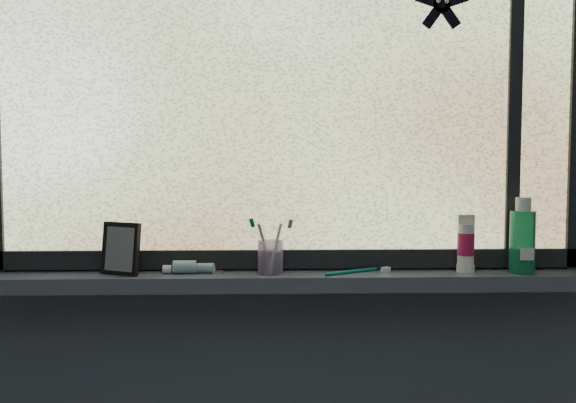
% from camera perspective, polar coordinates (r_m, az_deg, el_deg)
% --- Properties ---
extents(wall_back, '(3.00, 0.01, 2.50)m').
position_cam_1_polar(wall_back, '(1.73, 0.03, 1.60)').
color(wall_back, '#9EA3A8').
rests_on(wall_back, ground).
extents(windowsill, '(1.62, 0.14, 0.04)m').
position_cam_1_polar(windowsill, '(1.69, 0.11, -7.04)').
color(windowsill, '#464C5D').
rests_on(windowsill, wall_back).
extents(window_pane, '(1.50, 0.01, 1.00)m').
position_cam_1_polar(window_pane, '(1.72, 0.05, 10.94)').
color(window_pane, silver).
rests_on(window_pane, wall_back).
extents(frame_bottom, '(1.60, 0.03, 0.05)m').
position_cam_1_polar(frame_bottom, '(1.72, 0.05, -5.10)').
color(frame_bottom, black).
rests_on(frame_bottom, windowsill).
extents(frame_mullion, '(0.03, 0.03, 1.00)m').
position_cam_1_polar(frame_mullion, '(1.83, 19.48, 10.27)').
color(frame_mullion, black).
rests_on(frame_mullion, wall_back).
extents(starfish_sticker, '(0.15, 0.02, 0.15)m').
position_cam_1_polar(starfish_sticker, '(1.80, 13.50, 16.68)').
color(starfish_sticker, black).
rests_on(starfish_sticker, window_pane).
extents(vanity_mirror, '(0.12, 0.09, 0.13)m').
position_cam_1_polar(vanity_mirror, '(1.70, -14.64, -4.07)').
color(vanity_mirror, black).
rests_on(vanity_mirror, windowsill).
extents(toothpaste_tube, '(0.19, 0.05, 0.03)m').
position_cam_1_polar(toothpaste_tube, '(1.69, -8.50, -5.77)').
color(toothpaste_tube, silver).
rests_on(toothpaste_tube, windowsill).
extents(toothbrush_cup, '(0.07, 0.07, 0.09)m').
position_cam_1_polar(toothbrush_cup, '(1.67, -1.58, -4.96)').
color(toothbrush_cup, '#BDA5DA').
rests_on(toothbrush_cup, windowsill).
extents(toothbrush_lying, '(0.19, 0.12, 0.01)m').
position_cam_1_polar(toothbrush_lying, '(1.69, 5.66, -6.13)').
color(toothbrush_lying, '#0C6D67').
rests_on(toothbrush_lying, windowsill).
extents(mouthwash_bottle, '(0.08, 0.08, 0.16)m').
position_cam_1_polar(mouthwash_bottle, '(1.78, 20.12, -2.84)').
color(mouthwash_bottle, '#1D9860').
rests_on(mouthwash_bottle, windowsill).
extents(cream_tube, '(0.05, 0.05, 0.11)m').
position_cam_1_polar(cream_tube, '(1.75, 15.54, -3.45)').
color(cream_tube, silver).
rests_on(cream_tube, windowsill).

